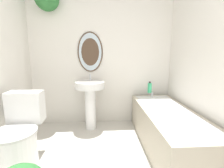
# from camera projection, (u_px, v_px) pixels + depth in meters

# --- Properties ---
(wall_back) EXTENTS (2.46, 0.35, 2.40)m
(wall_back) POSITION_uv_depth(u_px,v_px,m) (96.00, 48.00, 2.68)
(wall_back) COLOR silver
(wall_back) RESTS_ON ground_plane
(wall_right) EXTENTS (0.06, 2.49, 2.40)m
(wall_right) POSITION_uv_depth(u_px,v_px,m) (223.00, 52.00, 1.60)
(wall_right) COLOR silver
(wall_right) RESTS_ON ground_plane
(toilet) EXTENTS (0.45, 0.62, 0.76)m
(toilet) POSITION_uv_depth(u_px,v_px,m) (19.00, 138.00, 1.70)
(toilet) COLOR white
(toilet) RESTS_ON ground_plane
(pedestal_sink) EXTENTS (0.46, 0.46, 0.86)m
(pedestal_sink) POSITION_uv_depth(u_px,v_px,m) (90.00, 96.00, 2.54)
(pedestal_sink) COLOR white
(pedestal_sink) RESTS_ON ground_plane
(bathtub) EXTENTS (0.63, 1.61, 0.56)m
(bathtub) POSITION_uv_depth(u_px,v_px,m) (168.00, 128.00, 2.07)
(bathtub) COLOR #B2A893
(bathtub) RESTS_ON ground_plane
(shampoo_bottle) EXTENTS (0.07, 0.07, 0.18)m
(shampoo_bottle) POSITION_uv_depth(u_px,v_px,m) (150.00, 88.00, 2.65)
(shampoo_bottle) COLOR #38B275
(shampoo_bottle) RESTS_ON bathtub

